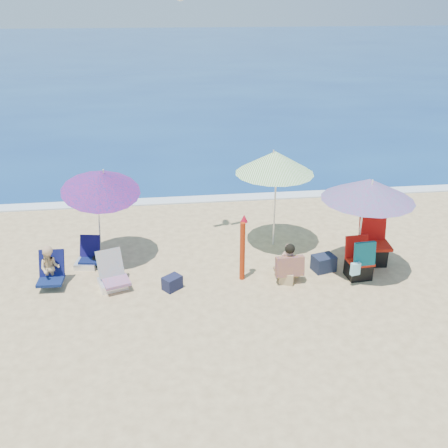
{
  "coord_description": "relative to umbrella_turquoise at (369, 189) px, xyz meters",
  "views": [
    {
      "loc": [
        -1.44,
        -8.28,
        5.39
      ],
      "look_at": [
        -0.3,
        1.0,
        1.1
      ],
      "focal_mm": 40.39,
      "sensor_mm": 36.0,
      "label": 1
    }
  ],
  "objects": [
    {
      "name": "umbrella_striped",
      "position": [
        -1.58,
        1.44,
        0.16
      ],
      "size": [
        1.8,
        1.8,
        2.32
      ],
      "color": "white",
      "rests_on": "ground"
    },
    {
      "name": "person_left",
      "position": [
        -6.35,
        0.21,
        -1.45
      ],
      "size": [
        0.51,
        0.63,
        0.91
      ],
      "color": "#D3B07E",
      "rests_on": "ground"
    },
    {
      "name": "bag_tan",
      "position": [
        -1.63,
        -0.28,
        -1.75
      ],
      "size": [
        0.34,
        0.29,
        0.24
      ],
      "color": "tan",
      "rests_on": "ground"
    },
    {
      "name": "umbrella_turquoise",
      "position": [
        0.0,
        0.0,
        0.0
      ],
      "size": [
        2.33,
        2.33,
        2.12
      ],
      "color": "white",
      "rests_on": "ground"
    },
    {
      "name": "furled_umbrella",
      "position": [
        -2.5,
        0.03,
        -1.09
      ],
      "size": [
        0.18,
        0.24,
        1.41
      ],
      "color": "#A82B0C",
      "rests_on": "ground"
    },
    {
      "name": "camp_chair_left",
      "position": [
        0.42,
        0.38,
        -1.56
      ],
      "size": [
        0.67,
        0.66,
        1.02
      ],
      "color": "#AE1A0C",
      "rests_on": "ground"
    },
    {
      "name": "bag_black_a",
      "position": [
        -5.43,
        0.92,
        -1.75
      ],
      "size": [
        0.38,
        0.31,
        0.24
      ],
      "color": "black",
      "rests_on": "ground"
    },
    {
      "name": "foam",
      "position": [
        -2.54,
        4.48,
        -1.85
      ],
      "size": [
        120.0,
        0.5,
        0.04
      ],
      "color": "white",
      "rests_on": "ground"
    },
    {
      "name": "chair_rainbow",
      "position": [
        -5.13,
        0.03,
        -1.68
      ],
      "size": [
        0.72,
        0.8,
        0.72
      ],
      "color": "#F25C55",
      "rests_on": "ground"
    },
    {
      "name": "bag_navy_b",
      "position": [
        -0.73,
        0.15,
        -1.7
      ],
      "size": [
        0.53,
        0.45,
        0.34
      ],
      "color": "#171F34",
      "rests_on": "ground"
    },
    {
      "name": "bag_navy_a",
      "position": [
        -3.95,
        -0.21,
        -1.73
      ],
      "size": [
        0.44,
        0.43,
        0.28
      ],
      "color": "#191C38",
      "rests_on": "ground"
    },
    {
      "name": "chair_navy",
      "position": [
        -5.73,
        0.97,
        -1.7
      ],
      "size": [
        0.58,
        0.62,
        0.62
      ],
      "color": "#0B1541",
      "rests_on": "ground"
    },
    {
      "name": "umbrella_blue",
      "position": [
        -5.31,
        1.17,
        -0.02
      ],
      "size": [
        2.15,
        2.19,
        2.25
      ],
      "color": "white",
      "rests_on": "ground"
    },
    {
      "name": "sea",
      "position": [
        -2.54,
        44.38,
        -1.92
      ],
      "size": [
        120.0,
        80.0,
        0.12
      ],
      "color": "navy",
      "rests_on": "ground"
    },
    {
      "name": "camp_chair_right",
      "position": [
        -0.11,
        -0.24,
        -1.54
      ],
      "size": [
        0.58,
        0.68,
        0.9
      ],
      "color": "red",
      "rests_on": "ground"
    },
    {
      "name": "person_center",
      "position": [
        -1.59,
        -0.19,
        -1.46
      ],
      "size": [
        0.58,
        0.5,
        0.84
      ],
      "color": "tan",
      "rests_on": "ground"
    },
    {
      "name": "ground",
      "position": [
        -2.54,
        -0.62,
        -1.87
      ],
      "size": [
        120.0,
        120.0,
        0.0
      ],
      "color": "#D8BC84",
      "rests_on": "ground"
    }
  ]
}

